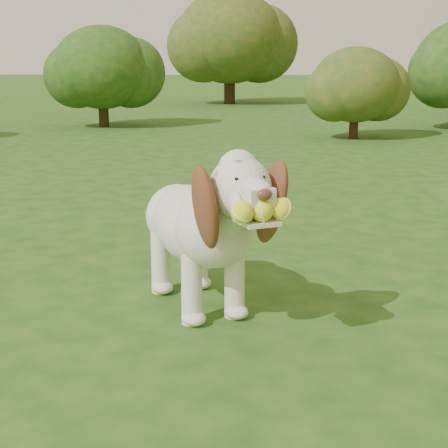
{
  "coord_description": "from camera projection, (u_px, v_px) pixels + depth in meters",
  "views": [
    {
      "loc": [
        0.74,
        -2.47,
        1.08
      ],
      "look_at": [
        0.68,
        0.15,
        0.44
      ],
      "focal_mm": 55.0,
      "sensor_mm": 36.0,
      "label": 1
    }
  ],
  "objects": [
    {
      "name": "ground",
      "position": [
        49.0,
        342.0,
        2.67
      ],
      "size": [
        80.0,
        80.0,
        0.0
      ],
      "primitive_type": "plane",
      "color": "#1A4513",
      "rests_on": "ground"
    },
    {
      "name": "dog",
      "position": [
        203.0,
        221.0,
        2.91
      ],
      "size": [
        0.71,
        1.11,
        0.75
      ],
      "rotation": [
        0.0,
        0.0,
        0.42
      ],
      "color": "silver",
      "rests_on": "ground"
    },
    {
      "name": "shrub_i",
      "position": [
        230.0,
        37.0,
        15.74
      ],
      "size": [
        2.47,
        2.47,
        2.56
      ],
      "color": "#382314",
      "rests_on": "ground"
    },
    {
      "name": "shrub_c",
      "position": [
        355.0,
        85.0,
        9.11
      ],
      "size": [
        1.17,
        1.17,
        1.22
      ],
      "color": "#382314",
      "rests_on": "ground"
    },
    {
      "name": "shrub_b",
      "position": [
        102.0,
        68.0,
        10.61
      ],
      "size": [
        1.5,
        1.5,
        1.56
      ],
      "color": "#382314",
      "rests_on": "ground"
    }
  ]
}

